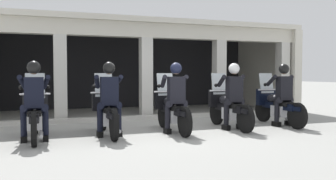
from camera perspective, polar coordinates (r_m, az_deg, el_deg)
ground_plane at (r=11.15m, az=-5.01°, el=-4.21°), size 80.00×80.00×0.00m
station_building at (r=12.65m, az=-6.16°, el=5.39°), size 11.11×4.08×3.02m
kerb_strip at (r=10.27m, az=-2.85°, el=-4.46°), size 10.61×0.24×0.12m
motorcycle_far_left at (r=7.63m, az=-20.89°, el=-3.77°), size 0.62×2.04×1.35m
police_officer_far_left at (r=7.32m, az=-21.01°, el=-0.61°), size 0.63×0.61×1.58m
motorcycle_left at (r=7.80m, az=-9.93°, el=-3.50°), size 0.62×2.04×1.35m
police_officer_left at (r=7.49m, az=-9.61°, el=-0.40°), size 0.63×0.61×1.58m
motorcycle_center at (r=8.10m, az=0.56°, el=-3.23°), size 0.62×2.04×1.35m
police_officer_center at (r=7.80m, az=1.27°, el=-0.24°), size 0.63×0.61×1.58m
motorcycle_right at (r=8.73m, az=9.71°, el=-2.85°), size 0.62×2.04×1.35m
police_officer_right at (r=8.45m, az=10.66°, el=-0.06°), size 0.63×0.61×1.58m
motorcycle_far_right at (r=9.60m, az=17.24°, el=-2.43°), size 0.62×2.04×1.35m
police_officer_far_right at (r=9.34m, az=18.31°, el=0.11°), size 0.63×0.61×1.58m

